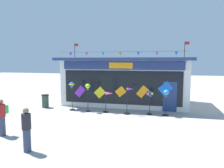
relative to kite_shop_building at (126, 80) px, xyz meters
The scene contains 11 objects.
ground_plane 6.40m from the kite_shop_building, 93.09° to the right, with size 80.00×80.00×0.00m, color #9E9B99.
kite_shop_building is the anchor object (origin of this frame).
wind_spinner_far_left 4.59m from the kite_shop_building, 133.89° to the right, with size 0.37×0.37×1.93m.
wind_spinner_left 4.01m from the kite_shop_building, 119.39° to the right, with size 0.31×0.31×1.87m.
wind_spinner_center_left 3.57m from the kite_shop_building, 100.27° to the right, with size 0.66×0.36×1.37m.
wind_spinner_center_right 3.69m from the kite_shop_building, 77.69° to the right, with size 0.61×0.37×1.70m.
wind_spinner_right 3.97m from the kite_shop_building, 58.03° to the right, with size 0.41×0.32×1.54m.
wind_spinner_far_right 4.58m from the kite_shop_building, 47.75° to the right, with size 0.39×0.39×1.61m.
person_near_camera 10.16m from the kite_shop_building, 101.73° to the right, with size 0.34×0.34×1.68m.
person_mid_plaza 9.66m from the kite_shop_building, 115.89° to the right, with size 0.36×0.47×1.68m.
trash_bin 6.31m from the kite_shop_building, 151.29° to the right, with size 0.52×0.52×0.95m.
Camera 1 is at (3.15, -10.52, 3.42)m, focal length 34.25 mm.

